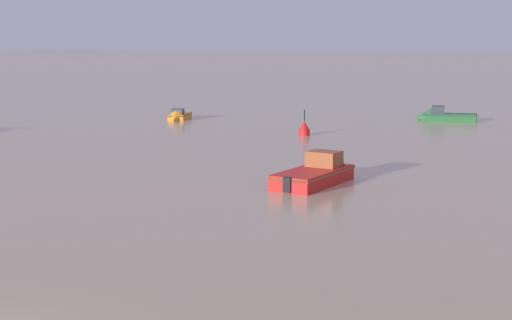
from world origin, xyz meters
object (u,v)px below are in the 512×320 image
Objects in this scene: motorboat_moored_1 at (441,117)px; motorboat_moored_6 at (178,117)px; motorboat_moored_0 at (321,175)px; channel_buoy at (304,130)px.

motorboat_moored_1 reaches higher than motorboat_moored_6.
motorboat_moored_6 is at bearing 10.10° from motorboat_moored_1.
motorboat_moored_1 is 1.28× the size of motorboat_moored_6.
motorboat_moored_6 is at bearing 51.04° from motorboat_moored_0.
motorboat_moored_6 is at bearing 149.96° from channel_buoy.
motorboat_moored_6 is (-19.72, 28.32, -0.13)m from motorboat_moored_0.
motorboat_moored_6 is (-24.82, -6.04, -0.07)m from motorboat_moored_1.
motorboat_moored_0 is 20.67m from channel_buoy.
channel_buoy is (-10.40, -14.38, 0.13)m from motorboat_moored_1.
motorboat_moored_0 is 3.08× the size of channel_buoy.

